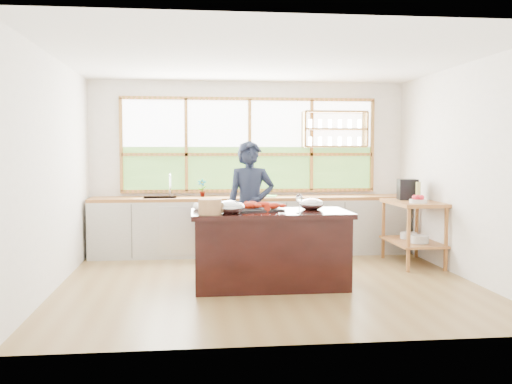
{
  "coord_description": "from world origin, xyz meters",
  "views": [
    {
      "loc": [
        -0.91,
        -6.8,
        1.61
      ],
      "look_at": [
        -0.13,
        0.15,
        1.1
      ],
      "focal_mm": 40.0,
      "sensor_mm": 36.0,
      "label": 1
    }
  ],
  "objects": [
    {
      "name": "potted_plant",
      "position": [
        -0.76,
        2.0,
        1.04
      ],
      "size": [
        0.16,
        0.12,
        0.28
      ],
      "primitive_type": "imported",
      "rotation": [
        0.0,
        0.0,
        -0.15
      ],
      "color": "slate",
      "rests_on": "back_counter"
    },
    {
      "name": "wicker_basket",
      "position": [
        -0.71,
        -0.44,
        0.98
      ],
      "size": [
        0.27,
        0.27,
        0.17
      ],
      "primitive_type": "cylinder",
      "color": "tan",
      "rests_on": "island"
    },
    {
      "name": "cutting_board",
      "position": [
        0.19,
        1.94,
        0.91
      ],
      "size": [
        0.46,
        0.39,
        0.01
      ],
      "primitive_type": "cube",
      "rotation": [
        0.0,
        0.0,
        -0.26
      ],
      "color": "#6BC44B",
      "rests_on": "back_counter"
    },
    {
      "name": "parchment_roll",
      "position": [
        -0.83,
        -0.01,
        0.94
      ],
      "size": [
        0.16,
        0.31,
        0.08
      ],
      "primitive_type": "cylinder",
      "rotation": [
        1.57,
        0.0,
        0.28
      ],
      "color": "white",
      "rests_on": "island"
    },
    {
      "name": "espresso_machine",
      "position": [
        2.19,
        1.14,
        1.05
      ],
      "size": [
        0.3,
        0.32,
        0.3
      ],
      "primitive_type": "cube",
      "rotation": [
        0.0,
        0.0,
        -0.17
      ],
      "color": "black",
      "rests_on": "right_shelf_unit"
    },
    {
      "name": "cook",
      "position": [
        -0.15,
        0.59,
        0.87
      ],
      "size": [
        0.64,
        0.43,
        1.73
      ],
      "primitive_type": "imported",
      "rotation": [
        0.0,
        0.0,
        -0.02
      ],
      "color": "#181F32",
      "rests_on": "ground_plane"
    },
    {
      "name": "mixing_bowl_left",
      "position": [
        -0.48,
        -0.38,
        0.97
      ],
      "size": [
        0.33,
        0.33,
        0.16
      ],
      "primitive_type": "ellipsoid",
      "color": "#B4B7BC",
      "rests_on": "island"
    },
    {
      "name": "back_counter",
      "position": [
        -0.02,
        1.94,
        0.45
      ],
      "size": [
        4.9,
        0.63,
        0.9
      ],
      "color": "beige",
      "rests_on": "ground_plane"
    },
    {
      "name": "room_shell",
      "position": [
        0.02,
        0.51,
        1.75
      ],
      "size": [
        5.02,
        4.52,
        2.71
      ],
      "color": "white",
      "rests_on": "ground_plane"
    },
    {
      "name": "wine_glass",
      "position": [
        0.3,
        -0.45,
        1.06
      ],
      "size": [
        0.08,
        0.08,
        0.22
      ],
      "color": "silver",
      "rests_on": "island"
    },
    {
      "name": "right_shelf_unit",
      "position": [
        2.19,
        0.89,
        0.6
      ],
      "size": [
        0.62,
        1.1,
        0.9
      ],
      "color": "#9D5636",
      "rests_on": "ground_plane"
    },
    {
      "name": "fruit_bowl",
      "position": [
        2.14,
        0.61,
        0.94
      ],
      "size": [
        0.24,
        0.24,
        0.11
      ],
      "color": "silver",
      "rests_on": "right_shelf_unit"
    },
    {
      "name": "ground_plane",
      "position": [
        0.0,
        0.0,
        0.0
      ],
      "size": [
        5.0,
        5.0,
        0.0
      ],
      "primitive_type": "plane",
      "color": "olive"
    },
    {
      "name": "wine_bottle",
      "position": [
        2.24,
        0.86,
        1.04
      ],
      "size": [
        0.09,
        0.09,
        0.27
      ],
      "primitive_type": "cylinder",
      "rotation": [
        0.0,
        0.0,
        0.3
      ],
      "color": "#C3C564",
      "rests_on": "right_shelf_unit"
    },
    {
      "name": "mixing_bowl_right",
      "position": [
        0.52,
        -0.06,
        0.96
      ],
      "size": [
        0.3,
        0.3,
        0.14
      ],
      "primitive_type": "ellipsoid",
      "color": "#B4B7BC",
      "rests_on": "island"
    },
    {
      "name": "lobster_pile",
      "position": [
        -0.11,
        -0.09,
        0.96
      ],
      "size": [
        0.52,
        0.44,
        0.08
      ],
      "color": "#C33C1A",
      "rests_on": "slate_board"
    },
    {
      "name": "slate_board",
      "position": [
        -0.14,
        -0.09,
        0.91
      ],
      "size": [
        0.61,
        0.49,
        0.02
      ],
      "primitive_type": "cube",
      "rotation": [
        0.0,
        0.0,
        0.18
      ],
      "color": "black",
      "rests_on": "island"
    },
    {
      "name": "island",
      "position": [
        0.0,
        -0.2,
        0.45
      ],
      "size": [
        1.85,
        0.9,
        0.9
      ],
      "color": "black",
      "rests_on": "ground_plane"
    }
  ]
}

